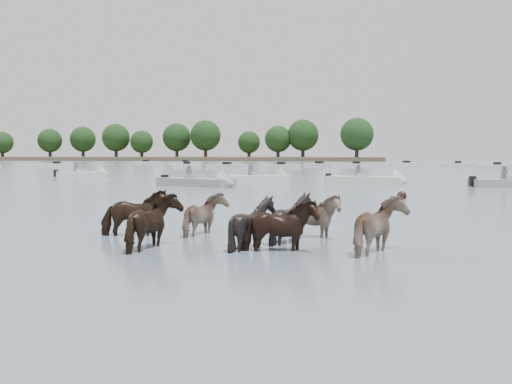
# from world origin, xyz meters

# --- Properties ---
(ground) EXTENTS (400.00, 400.00, 0.00)m
(ground) POSITION_xyz_m (0.00, 0.00, 0.00)
(ground) COLOR slate
(ground) RESTS_ON ground
(shoreline) EXTENTS (160.00, 30.00, 1.00)m
(shoreline) POSITION_xyz_m (-70.00, 150.00, 0.50)
(shoreline) COLOR #4C4233
(shoreline) RESTS_ON ground
(pony_herd) EXTENTS (7.40, 3.81, 1.42)m
(pony_herd) POSITION_xyz_m (-0.59, -0.03, 0.44)
(pony_herd) COLOR black
(pony_herd) RESTS_ON ground
(swimming_pony) EXTENTS (0.72, 0.44, 0.44)m
(swimming_pony) POSITION_xyz_m (3.86, 13.84, 0.10)
(swimming_pony) COLOR black
(swimming_pony) RESTS_ON ground
(motorboat_a) EXTENTS (5.13, 3.94, 1.92)m
(motorboat_a) POSITION_xyz_m (-4.39, 27.97, 0.23)
(motorboat_a) COLOR silver
(motorboat_a) RESTS_ON ground
(motorboat_b) EXTENTS (5.81, 3.85, 1.92)m
(motorboat_b) POSITION_xyz_m (-7.25, 21.75, 0.22)
(motorboat_b) COLOR gray
(motorboat_b) RESTS_ON ground
(motorboat_c) EXTENTS (5.67, 2.65, 1.92)m
(motorboat_c) POSITION_xyz_m (3.26, 26.95, 0.23)
(motorboat_c) COLOR silver
(motorboat_c) RESTS_ON ground
(motorboat_f) EXTENTS (4.64, 3.77, 1.92)m
(motorboat_f) POSITION_xyz_m (-20.90, 34.22, 0.23)
(motorboat_f) COLOR silver
(motorboat_f) RESTS_ON ground
(distant_flotilla) EXTENTS (104.31, 29.80, 0.93)m
(distant_flotilla) POSITION_xyz_m (-0.53, 73.16, 0.26)
(distant_flotilla) COLOR silver
(distant_flotilla) RESTS_ON ground
(treeline) EXTENTS (148.96, 24.29, 11.73)m
(treeline) POSITION_xyz_m (-64.08, 151.41, 6.45)
(treeline) COLOR #382619
(treeline) RESTS_ON ground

